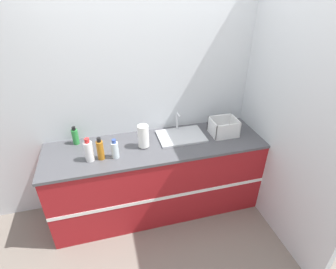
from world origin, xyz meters
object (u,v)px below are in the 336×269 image
(sink, at_px, (181,135))
(bottle_white_spray, at_px, (89,151))
(bottle_amber, at_px, (100,150))
(paper_towel_roll, at_px, (143,136))
(dish_rack, at_px, (224,128))
(bottle_green, at_px, (75,136))
(bottle_clear, at_px, (115,150))

(sink, relative_size, bottle_white_spray, 2.07)
(bottle_amber, distance_m, bottle_white_spray, 0.10)
(paper_towel_roll, distance_m, dish_rack, 0.90)
(bottle_amber, relative_size, bottle_green, 1.18)
(bottle_green, bearing_deg, bottle_white_spray, -68.16)
(sink, distance_m, bottle_amber, 0.88)
(paper_towel_roll, relative_size, dish_rack, 0.86)
(bottle_white_spray, bearing_deg, bottle_amber, -0.63)
(paper_towel_roll, distance_m, bottle_green, 0.71)
(bottle_amber, relative_size, bottle_clear, 1.16)
(dish_rack, height_order, bottle_white_spray, bottle_white_spray)
(paper_towel_roll, height_order, bottle_amber, paper_towel_roll)
(bottle_green, bearing_deg, paper_towel_roll, -19.99)
(dish_rack, bearing_deg, sink, 172.12)
(dish_rack, relative_size, bottle_white_spray, 1.18)
(sink, distance_m, dish_rack, 0.48)
(dish_rack, bearing_deg, bottle_clear, -173.42)
(bottle_amber, bearing_deg, dish_rack, 5.37)
(dish_rack, distance_m, bottle_clear, 1.20)
(bottle_white_spray, height_order, bottle_green, bottle_white_spray)
(paper_towel_roll, bearing_deg, bottle_white_spray, -169.77)
(bottle_amber, distance_m, bottle_green, 0.42)
(paper_towel_roll, relative_size, bottle_green, 1.24)
(paper_towel_roll, xyz_separation_m, bottle_clear, (-0.30, -0.11, -0.04))
(bottle_amber, bearing_deg, sink, 12.49)
(dish_rack, xyz_separation_m, bottle_clear, (-1.19, -0.14, 0.02))
(bottle_amber, bearing_deg, bottle_green, 125.15)
(sink, bearing_deg, paper_towel_roll, -167.79)
(bottle_white_spray, bearing_deg, paper_towel_roll, 10.23)
(sink, bearing_deg, dish_rack, -7.88)
(bottle_clear, bearing_deg, bottle_green, 136.57)
(dish_rack, bearing_deg, paper_towel_roll, -178.25)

